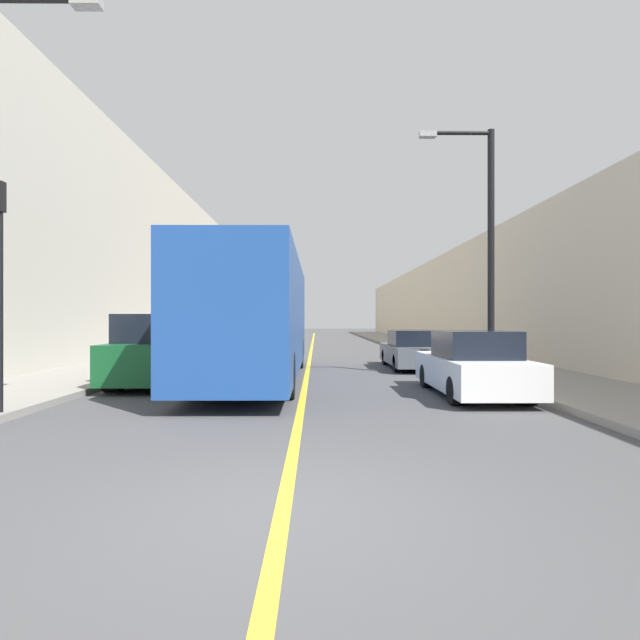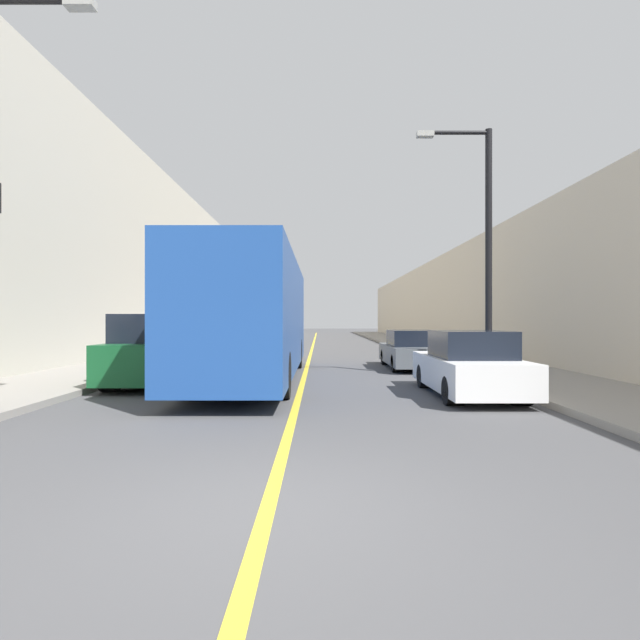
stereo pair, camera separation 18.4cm
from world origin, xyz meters
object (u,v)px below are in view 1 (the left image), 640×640
Objects in this scene: car_right_mid at (412,351)px; parked_suv_left at (159,353)px; bus at (258,317)px; street_lamp_right at (485,237)px; car_right_near at (473,366)px.

parked_suv_left is at bearing -149.41° from car_right_mid.
bus is 2.63× the size of parked_suv_left.
car_right_near is at bearing -113.92° from street_lamp_right.
street_lamp_right is (6.80, -0.36, 2.39)m from bus.
bus is at bearing 176.99° from street_lamp_right.
bus is 2.53× the size of car_right_mid.
bus reaches higher than parked_suv_left.
car_right_mid is at bearing 109.71° from street_lamp_right.
car_right_near is (8.16, -2.02, -0.21)m from parked_suv_left.
bus is 6.51m from car_right_near.
bus reaches higher than car_right_near.
street_lamp_right is (1.26, 2.84, 3.60)m from car_right_near.
bus is 2.63× the size of car_right_near.
car_right_near is at bearing -88.75° from car_right_mid.
car_right_near is 4.75m from street_lamp_right.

